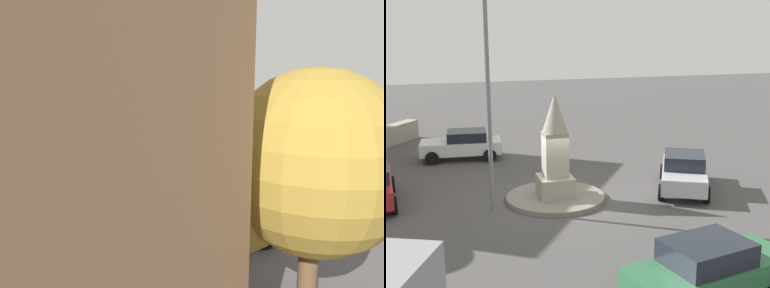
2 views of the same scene
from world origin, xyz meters
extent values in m
plane|color=#4F4C4C|center=(0.00, 0.00, 0.00)|extent=(80.00, 80.00, 0.00)
cylinder|color=gray|center=(0.00, 0.00, 0.09)|extent=(3.77, 3.77, 0.18)
cube|color=#9E9687|center=(0.00, 0.00, 0.56)|extent=(1.30, 1.30, 0.76)
cube|color=#9E9687|center=(0.00, 0.00, 1.80)|extent=(0.87, 0.87, 1.71)
cone|color=#9E9687|center=(0.00, 0.00, 3.39)|extent=(0.96, 0.96, 1.47)
cylinder|color=slate|center=(-2.45, -0.41, 4.36)|extent=(0.16, 0.16, 8.71)
cylinder|color=slate|center=(-3.23, -0.41, 8.40)|extent=(1.57, 0.08, 0.08)
cylinder|color=slate|center=(-1.66, -0.41, 8.40)|extent=(1.57, 0.08, 0.08)
sphere|color=#F2EACC|center=(-4.02, -0.41, 8.30)|extent=(0.28, 0.28, 0.28)
sphere|color=#F2EACC|center=(-0.88, -0.41, 8.30)|extent=(0.28, 0.28, 0.28)
cube|color=silver|center=(-3.08, 7.15, 0.63)|extent=(3.98, 1.98, 0.61)
cube|color=#1E232D|center=(-2.78, 7.13, 1.17)|extent=(1.98, 1.69, 0.49)
cylinder|color=black|center=(-4.49, 6.41, 0.32)|extent=(0.65, 0.27, 0.64)
cylinder|color=black|center=(-4.36, 8.10, 0.32)|extent=(0.65, 0.27, 0.64)
cylinder|color=black|center=(-1.79, 6.21, 0.32)|extent=(0.65, 0.27, 0.64)
cylinder|color=black|center=(-1.66, 7.89, 0.32)|extent=(0.65, 0.27, 0.64)
cube|color=#B22323|center=(-6.87, 1.35, 0.64)|extent=(2.13, 3.98, 0.64)
cube|color=#1E232D|center=(-6.87, 1.37, 1.20)|extent=(1.82, 2.05, 0.49)
cylinder|color=black|center=(-5.85, 0.09, 0.32)|extent=(0.27, 0.66, 0.64)
cylinder|color=black|center=(-7.65, -0.06, 0.32)|extent=(0.27, 0.66, 0.64)
cylinder|color=black|center=(-6.08, 2.77, 0.32)|extent=(0.27, 0.66, 0.64)
cylinder|color=black|center=(-7.88, 2.62, 0.32)|extent=(0.27, 0.66, 0.64)
cube|color=#2D6B42|center=(2.08, -7.96, 0.61)|extent=(4.66, 2.62, 0.58)
cube|color=#1E232D|center=(1.90, -8.00, 1.19)|extent=(2.31, 1.96, 0.57)
cylinder|color=black|center=(3.40, -6.79, 0.32)|extent=(0.67, 0.35, 0.64)
cylinder|color=black|center=(3.77, -8.45, 0.32)|extent=(0.67, 0.35, 0.64)
cylinder|color=black|center=(0.39, -7.47, 0.32)|extent=(0.67, 0.35, 0.64)
cylinder|color=black|center=(0.76, -9.12, 0.32)|extent=(0.67, 0.35, 0.64)
cube|color=#B7BABF|center=(5.25, -0.24, 0.64)|extent=(3.29, 4.35, 0.65)
cube|color=#1E232D|center=(5.27, -0.20, 1.24)|extent=(2.21, 2.34, 0.55)
cylinder|color=black|center=(5.10, 1.39, 0.32)|extent=(0.48, 0.67, 0.64)
cylinder|color=black|center=(6.63, 0.64, 0.32)|extent=(0.48, 0.67, 0.64)
cylinder|color=black|center=(3.87, -1.13, 0.32)|extent=(0.48, 0.67, 0.64)
cylinder|color=black|center=(5.40, -1.88, 0.32)|extent=(0.48, 0.67, 0.64)
cylinder|color=brown|center=(-12.44, 1.02, 1.50)|extent=(0.43, 0.43, 3.00)
sphere|color=olive|center=(-12.44, 1.02, 4.37)|extent=(3.90, 3.90, 3.90)
cylinder|color=brown|center=(-11.42, 2.53, 1.28)|extent=(0.33, 0.33, 2.55)
sphere|color=olive|center=(-11.42, 2.53, 3.64)|extent=(3.12, 3.12, 3.12)
cylinder|color=brown|center=(-8.98, 6.11, 1.43)|extent=(0.26, 0.26, 2.86)
sphere|color=olive|center=(-8.98, 6.11, 3.86)|extent=(2.86, 2.86, 2.86)
camera|label=1|loc=(-19.32, 5.05, 6.17)|focal=34.95mm
camera|label=2|loc=(-4.36, -18.52, 6.73)|focal=48.99mm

